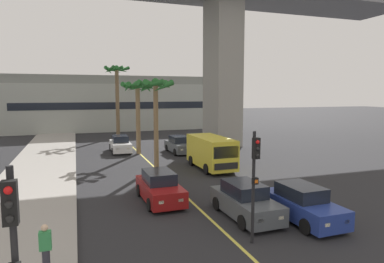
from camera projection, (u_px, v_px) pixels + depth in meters
The scene contains 15 objects.
sidewalk_left at pixel (25, 205), 16.63m from camera, with size 4.80×80.00×0.15m, color #9E9991.
lane_stripe_center at pixel (151, 164), 26.74m from camera, with size 0.14×56.00×0.01m, color #DBCC4C.
pier_building_backdrop at pixel (113, 103), 51.79m from camera, with size 30.68×8.04×8.07m.
car_queue_front at pixel (245, 201), 15.22m from camera, with size 1.90×4.14×1.56m.
car_queue_second at pixel (179, 145), 31.64m from camera, with size 1.96×4.16×1.56m.
car_queue_third at pixel (160, 188), 17.43m from camera, with size 1.90×4.13×1.56m.
car_queue_fourth at pixel (120, 144), 32.03m from camera, with size 1.89×4.13×1.56m.
car_queue_fifth at pixel (302, 204), 14.80m from camera, with size 1.89×4.13×1.56m.
delivery_van at pixel (211, 152), 24.83m from camera, with size 2.21×5.27×2.36m.
traffic_light_left_sidewalk_corner at pixel (14, 252), 5.80m from camera, with size 0.24×0.37×4.20m.
traffic_light_median_near at pixel (255, 172), 12.26m from camera, with size 0.24×0.37×4.20m.
palm_tree_near_median at pixel (155, 96), 24.93m from camera, with size 2.67×2.87×6.66m.
palm_tree_mid_median at pixel (137, 95), 30.55m from camera, with size 3.06×3.07×6.67m.
palm_tree_far_median at pixel (117, 82), 42.69m from camera, with size 3.26×3.31×9.03m.
pedestrian_near_crosswalk at pixel (46, 250), 9.92m from camera, with size 0.34×0.22×1.62m.
Camera 1 is at (-5.49, -1.91, 5.57)m, focal length 31.69 mm.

